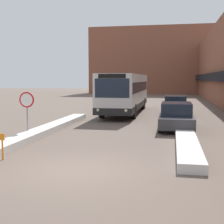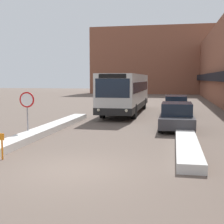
% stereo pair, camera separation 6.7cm
% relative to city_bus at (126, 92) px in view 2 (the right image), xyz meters
% --- Properties ---
extents(ground_plane, '(160.00, 160.00, 0.00)m').
position_rel_city_bus_xyz_m(ground_plane, '(0.88, -16.51, -1.75)').
color(ground_plane, '#66564C').
extents(building_backdrop_far, '(26.00, 8.00, 12.62)m').
position_rel_city_bus_xyz_m(building_backdrop_far, '(0.88, 36.82, 4.56)').
color(building_backdrop_far, brown).
rests_on(building_backdrop_far, ground_plane).
extents(snow_bank_left, '(0.90, 13.73, 0.32)m').
position_rel_city_bus_xyz_m(snow_bank_left, '(-2.72, -10.93, -1.59)').
color(snow_bank_left, silver).
rests_on(snow_bank_left, ground_plane).
extents(snow_bank_right, '(0.90, 10.81, 0.32)m').
position_rel_city_bus_xyz_m(snow_bank_right, '(4.48, -10.93, -1.59)').
color(snow_bank_right, silver).
rests_on(snow_bank_right, ground_plane).
extents(city_bus, '(2.61, 11.90, 3.21)m').
position_rel_city_bus_xyz_m(city_bus, '(0.00, 0.00, 0.00)').
color(city_bus, silver).
rests_on(city_bus, ground_plane).
extents(parked_car_front, '(1.91, 4.23, 1.51)m').
position_rel_city_bus_xyz_m(parked_car_front, '(4.08, -7.80, -1.00)').
color(parked_car_front, '#38383D').
rests_on(parked_car_front, ground_plane).
extents(parked_car_middle, '(1.91, 4.87, 1.49)m').
position_rel_city_bus_xyz_m(parked_car_middle, '(4.08, -0.11, -1.00)').
color(parked_car_middle, '#38383D').
rests_on(parked_car_middle, ground_plane).
extents(stop_sign, '(0.76, 0.08, 2.22)m').
position_rel_city_bus_xyz_m(stop_sign, '(-3.10, -11.62, -0.14)').
color(stop_sign, gray).
rests_on(stop_sign, ground_plane).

